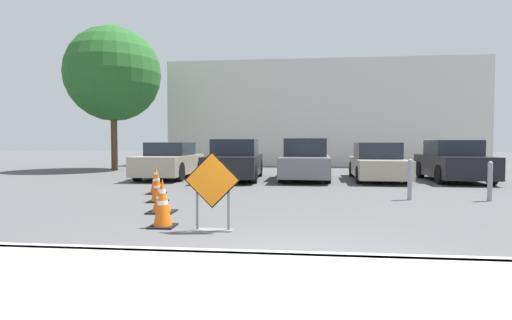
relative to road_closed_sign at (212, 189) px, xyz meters
name	(u,v)px	position (x,y,z in m)	size (l,w,h in m)	color
ground_plane	(296,182)	(1.28, 8.37, -0.69)	(96.00, 96.00, 0.00)	#4C4C4F
sidewalk_strip	(286,315)	(1.28, -3.15, -0.62)	(27.06, 3.03, 0.14)	#ADAAA3
curb_lip	(290,259)	(1.28, -1.63, -0.62)	(27.06, 0.20, 0.14)	#ADAAA3
road_closed_sign	(212,189)	(0.00, 0.00, 0.00)	(0.90, 0.20, 1.28)	black
traffic_cone_nearest	(163,203)	(-0.91, 0.23, -0.29)	(0.42, 0.42, 0.83)	black
traffic_cone_second	(162,198)	(-1.40, 1.58, -0.39)	(0.53, 0.53, 0.62)	black
traffic_cone_third	(158,187)	(-1.99, 2.98, -0.33)	(0.43, 0.43, 0.73)	black
traffic_cone_fourth	(156,180)	(-2.56, 4.43, -0.32)	(0.46, 0.46, 0.77)	black
parked_car_nearest	(170,161)	(-3.77, 9.33, -0.02)	(1.85, 4.52, 1.43)	#A39984
parked_car_second	(235,161)	(-1.06, 8.97, 0.03)	(2.01, 4.60, 1.55)	black
parked_car_third	(306,161)	(1.64, 9.34, 0.03)	(1.97, 4.76, 1.58)	slate
parked_car_fourth	(377,163)	(4.35, 9.34, -0.04)	(1.97, 4.67, 1.42)	#A39984
parked_car_fifth	(453,162)	(7.05, 9.16, 0.01)	(1.95, 4.06, 1.51)	black
bollard_nearest	(410,178)	(4.13, 3.98, -0.15)	(0.12, 0.12, 1.02)	gray
bollard_second	(490,180)	(6.02, 3.98, -0.18)	(0.12, 0.12, 0.97)	gray
building_facade_backdrop	(321,115)	(2.84, 20.12, 2.50)	(18.97, 5.00, 6.38)	beige
street_tree_behind_lot	(113,74)	(-8.16, 13.57, 4.26)	(4.84, 4.84, 7.38)	#513823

